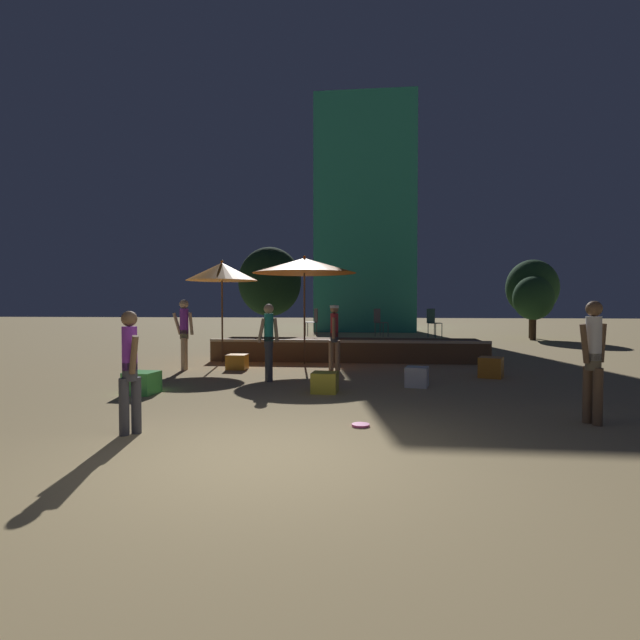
{
  "coord_description": "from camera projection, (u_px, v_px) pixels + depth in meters",
  "views": [
    {
      "loc": [
        1.28,
        -5.33,
        1.69
      ],
      "look_at": [
        0.0,
        6.29,
        1.34
      ],
      "focal_mm": 28.0,
      "sensor_mm": 36.0,
      "label": 1
    }
  ],
  "objects": [
    {
      "name": "ground_plane",
      "position": [
        258.0,
        459.0,
        5.49
      ],
      "size": [
        120.0,
        120.0,
        0.0
      ],
      "primitive_type": "plane",
      "color": "tan"
    },
    {
      "name": "wooden_deck",
      "position": [
        349.0,
        349.0,
        15.65
      ],
      "size": [
        8.19,
        2.36,
        0.67
      ],
      "color": "brown",
      "rests_on": "ground"
    },
    {
      "name": "patio_umbrella_0",
      "position": [
        222.0,
        272.0,
        14.64
      ],
      "size": [
        2.1,
        2.1,
        3.01
      ],
      "color": "brown",
      "rests_on": "ground"
    },
    {
      "name": "patio_umbrella_1",
      "position": [
        304.0,
        266.0,
        14.28
      ],
      "size": [
        2.98,
        2.98,
        3.12
      ],
      "color": "brown",
      "rests_on": "ground"
    },
    {
      "name": "cube_seat_0",
      "position": [
        417.0,
        377.0,
        10.3
      ],
      "size": [
        0.53,
        0.53,
        0.41
      ],
      "rotation": [
        0.0,
        0.0,
        -0.21
      ],
      "color": "white",
      "rests_on": "ground"
    },
    {
      "name": "cube_seat_1",
      "position": [
        142.0,
        383.0,
        9.48
      ],
      "size": [
        0.6,
        0.6,
        0.42
      ],
      "rotation": [
        0.0,
        0.0,
        -0.09
      ],
      "color": "#4CC651",
      "rests_on": "ground"
    },
    {
      "name": "cube_seat_2",
      "position": [
        237.0,
        362.0,
        13.09
      ],
      "size": [
        0.5,
        0.5,
        0.39
      ],
      "rotation": [
        0.0,
        0.0,
        0.01
      ],
      "color": "orange",
      "rests_on": "ground"
    },
    {
      "name": "cube_seat_3",
      "position": [
        325.0,
        382.0,
        9.61
      ],
      "size": [
        0.51,
        0.51,
        0.39
      ],
      "rotation": [
        0.0,
        0.0,
        -0.06
      ],
      "color": "yellow",
      "rests_on": "ground"
    },
    {
      "name": "cube_seat_4",
      "position": [
        491.0,
        367.0,
        11.62
      ],
      "size": [
        0.66,
        0.66,
        0.48
      ],
      "rotation": [
        0.0,
        0.0,
        -0.37
      ],
      "color": "orange",
      "rests_on": "ground"
    },
    {
      "name": "person_0",
      "position": [
        593.0,
        357.0,
        7.05
      ],
      "size": [
        0.47,
        0.3,
        1.75
      ],
      "rotation": [
        0.0,
        0.0,
        2.05
      ],
      "color": "brown",
      "rests_on": "ground"
    },
    {
      "name": "person_1",
      "position": [
        334.0,
        334.0,
        12.75
      ],
      "size": [
        0.29,
        0.5,
        1.69
      ],
      "rotation": [
        0.0,
        0.0,
        3.13
      ],
      "color": "#997051",
      "rests_on": "ground"
    },
    {
      "name": "person_2",
      "position": [
        184.0,
        331.0,
        12.91
      ],
      "size": [
        0.55,
        0.31,
        1.83
      ],
      "rotation": [
        0.0,
        0.0,
        1.7
      ],
      "color": "tan",
      "rests_on": "ground"
    },
    {
      "name": "person_3",
      "position": [
        130.0,
        369.0,
        6.49
      ],
      "size": [
        0.4,
        0.4,
        1.62
      ],
      "rotation": [
        0.0,
        0.0,
        0.8
      ],
      "color": "#3F3F47",
      "rests_on": "ground"
    },
    {
      "name": "person_4",
      "position": [
        269.0,
        339.0,
        11.04
      ],
      "size": [
        0.48,
        0.29,
        1.72
      ],
      "rotation": [
        0.0,
        0.0,
        5.17
      ],
      "color": "#3F3F47",
      "rests_on": "ground"
    },
    {
      "name": "bistro_chair_0",
      "position": [
        433.0,
        320.0,
        15.67
      ],
      "size": [
        0.48,
        0.48,
        0.9
      ],
      "rotation": [
        0.0,
        0.0,
        0.76
      ],
      "color": "#1E4C47",
      "rests_on": "wooden_deck"
    },
    {
      "name": "bistro_chair_1",
      "position": [
        314.0,
        319.0,
        16.39
      ],
      "size": [
        0.45,
        0.45,
        0.9
      ],
      "rotation": [
        0.0,
        0.0,
        5.11
      ],
      "color": "#47474C",
      "rests_on": "wooden_deck"
    },
    {
      "name": "bistro_chair_2",
      "position": [
        379.0,
        320.0,
        16.09
      ],
      "size": [
        0.47,
        0.47,
        0.9
      ],
      "rotation": [
        0.0,
        0.0,
        1.01
      ],
      "color": "#47474C",
      "rests_on": "wooden_deck"
    },
    {
      "name": "frisbee_disc",
      "position": [
        361.0,
        425.0,
        6.95
      ],
      "size": [
        0.25,
        0.25,
        0.03
      ],
      "color": "#E54C99",
      "rests_on": "ground"
    },
    {
      "name": "background_tree_0",
      "position": [
        532.0,
        288.0,
        25.16
      ],
      "size": [
        2.56,
        2.56,
        3.97
      ],
      "color": "#3D2B1C",
      "rests_on": "ground"
    },
    {
      "name": "background_tree_1",
      "position": [
        270.0,
        282.0,
        21.83
      ],
      "size": [
        2.74,
        2.74,
        4.22
      ],
      "color": "#3D2B1C",
      "rests_on": "ground"
    },
    {
      "name": "background_tree_2",
      "position": [
        533.0,
        298.0,
        23.83
      ],
      "size": [
        1.9,
        1.9,
        3.06
      ],
      "color": "#3D2B1C",
      "rests_on": "ground"
    },
    {
      "name": "distant_building",
      "position": [
        365.0,
        216.0,
        31.92
      ],
      "size": [
        6.32,
        3.21,
        14.76
      ],
      "color": "teal",
      "rests_on": "ground"
    }
  ]
}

